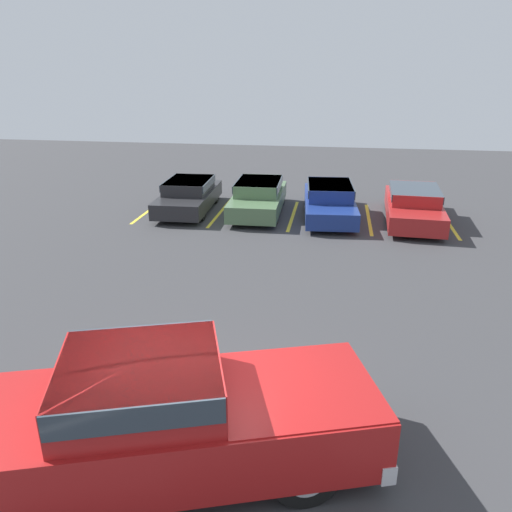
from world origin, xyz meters
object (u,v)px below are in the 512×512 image
(parked_sedan_c, at_px, (329,199))
(parked_sedan_b, at_px, (258,196))
(parked_sedan_d, at_px, (414,204))
(pickup_truck, at_px, (167,416))
(parked_sedan_a, at_px, (189,194))

(parked_sedan_c, bearing_deg, parked_sedan_b, -96.68)
(parked_sedan_c, distance_m, parked_sedan_d, 3.01)
(pickup_truck, relative_size, parked_sedan_b, 1.33)
(pickup_truck, xyz_separation_m, parked_sedan_c, (1.86, 13.00, -0.23))
(parked_sedan_c, bearing_deg, parked_sedan_a, -94.59)
(parked_sedan_c, xyz_separation_m, parked_sedan_d, (3.00, -0.15, -0.01))
(parked_sedan_b, relative_size, parked_sedan_c, 0.95)
(parked_sedan_b, bearing_deg, parked_sedan_c, 86.13)
(pickup_truck, xyz_separation_m, parked_sedan_d, (4.87, 12.85, -0.24))
(pickup_truck, bearing_deg, parked_sedan_a, 86.73)
(parked_sedan_a, distance_m, parked_sedan_d, 8.40)
(parked_sedan_a, height_order, parked_sedan_b, parked_sedan_b)
(pickup_truck, distance_m, parked_sedan_a, 13.51)
(parked_sedan_a, relative_size, parked_sedan_c, 0.92)
(parked_sedan_b, bearing_deg, pickup_truck, 2.11)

